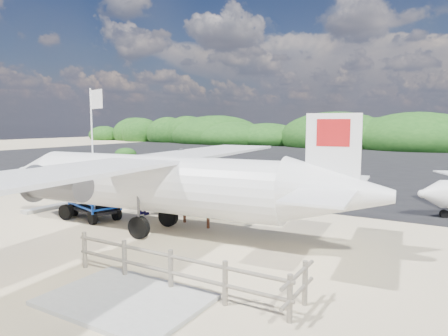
# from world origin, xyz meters

# --- Properties ---
(ground) EXTENTS (160.00, 160.00, 0.00)m
(ground) POSITION_xyz_m (0.00, 0.00, 0.00)
(ground) COLOR beige
(asphalt_apron) EXTENTS (90.00, 50.00, 0.04)m
(asphalt_apron) POSITION_xyz_m (0.00, 30.00, 0.00)
(asphalt_apron) COLOR #B2B2B2
(asphalt_apron) RESTS_ON ground
(lagoon) EXTENTS (9.00, 7.00, 0.40)m
(lagoon) POSITION_xyz_m (-9.00, 1.50, 0.00)
(lagoon) COLOR #B2B2B2
(lagoon) RESTS_ON ground
(walkway_pad) EXTENTS (3.50, 2.50, 0.10)m
(walkway_pad) POSITION_xyz_m (5.50, -6.00, 0.00)
(walkway_pad) COLOR #B2B2B2
(walkway_pad) RESTS_ON ground
(vegetation_band) EXTENTS (124.00, 8.00, 4.40)m
(vegetation_band) POSITION_xyz_m (0.00, 55.00, 0.00)
(vegetation_band) COLOR #B2B2B2
(vegetation_band) RESTS_ON ground
(fence) EXTENTS (6.40, 2.00, 1.10)m
(fence) POSITION_xyz_m (6.00, -5.00, 0.00)
(fence) COLOR #B2B2B2
(fence) RESTS_ON ground
(baggage_cart) EXTENTS (2.96, 2.21, 1.31)m
(baggage_cart) POSITION_xyz_m (-1.30, -0.87, 0.00)
(baggage_cart) COLOR blue
(baggage_cart) RESTS_ON ground
(flagpole) EXTENTS (1.15, 0.75, 5.32)m
(flagpole) POSITION_xyz_m (-0.72, -1.36, 0.00)
(flagpole) COLOR white
(flagpole) RESTS_ON ground
(signboard) EXTENTS (1.51, 0.44, 1.24)m
(signboard) POSITION_xyz_m (3.04, 0.33, 0.00)
(signboard) COLOR brown
(signboard) RESTS_ON ground
(crew_a) EXTENTS (0.72, 0.49, 1.92)m
(crew_a) POSITION_xyz_m (-3.70, 2.06, 0.96)
(crew_a) COLOR #1A144D
(crew_a) RESTS_ON ground
(crew_b) EXTENTS (1.01, 0.83, 1.88)m
(crew_b) POSITION_xyz_m (2.50, 5.63, 0.94)
(crew_b) COLOR #1A144D
(crew_b) RESTS_ON ground
(crew_c) EXTENTS (0.98, 0.41, 1.67)m
(crew_c) POSITION_xyz_m (0.05, 0.66, 0.84)
(crew_c) COLOR #1A144D
(crew_c) RESTS_ON ground
(aircraft_small) EXTENTS (8.76, 8.76, 2.34)m
(aircraft_small) POSITION_xyz_m (-8.59, 29.96, 0.00)
(aircraft_small) COLOR #B2B2B2
(aircraft_small) RESTS_ON ground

